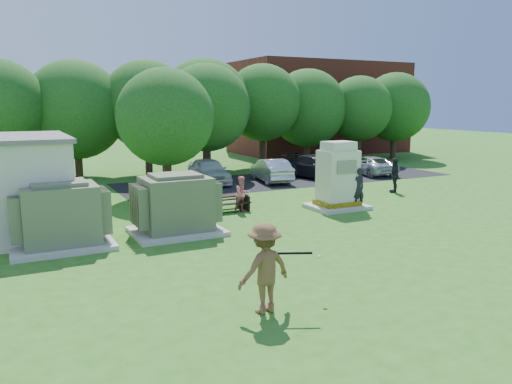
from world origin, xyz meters
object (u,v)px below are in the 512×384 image
transformer_left (61,217)px  person_by_generator (358,189)px  transformer_right (176,206)px  generator_cabinet (338,180)px  person_at_picnic (242,194)px  person_walking_right (395,175)px  car_silver_b (369,165)px  car_silver_a (271,170)px  car_dark (318,167)px  batter (264,268)px  car_white (209,171)px  picnic_table (229,201)px

transformer_left → person_by_generator: 11.74m
transformer_right → transformer_left: bearing=180.0°
generator_cabinet → person_at_picnic: size_ratio=1.92×
generator_cabinet → transformer_left: bearing=-175.3°
person_walking_right → car_silver_b: size_ratio=0.43×
generator_cabinet → car_silver_b: bearing=43.8°
car_silver_a → person_walking_right: bearing=132.5°
transformer_right → generator_cabinet: size_ratio=1.05×
car_dark → batter: bearing=-139.3°
transformer_left → car_dark: transformer_left is taller
person_by_generator → car_silver_a: size_ratio=0.44×
generator_cabinet → person_by_generator: generator_cabinet is taller
person_by_generator → car_white: (-3.07, 9.21, -0.17)m
car_silver_a → car_silver_b: size_ratio=0.97×
transformer_right → car_white: 10.80m
person_at_picnic → car_silver_a: person_at_picnic is taller
transformer_left → car_silver_a: 14.89m
picnic_table → car_silver_a: car_silver_a is taller
batter → car_silver_b: bearing=-143.9°
generator_cabinet → car_silver_a: 7.87m
batter → person_by_generator: batter is taller
picnic_table → car_white: 7.27m
person_by_generator → person_at_picnic: person_by_generator is taller
person_by_generator → person_walking_right: (4.18, 2.41, -0.00)m
person_walking_right → car_white: (-7.25, 6.81, -0.17)m
picnic_table → transformer_left: bearing=-159.2°
transformer_right → generator_cabinet: bearing=7.0°
picnic_table → transformer_right: bearing=-140.1°
person_by_generator → person_walking_right: person_by_generator is taller
transformer_left → transformer_right: size_ratio=1.00×
picnic_table → batter: bearing=-109.4°
person_at_picnic → person_walking_right: bearing=-6.1°
generator_cabinet → car_dark: generator_cabinet is taller
generator_cabinet → person_at_picnic: 4.09m
transformer_right → person_by_generator: transformer_right is taller
transformer_left → generator_cabinet: 11.11m
car_dark → car_white: bearing=157.7°
picnic_table → car_white: bearing=75.0°
picnic_table → person_walking_right: 9.15m
batter → car_dark: size_ratio=0.41×
transformer_left → car_white: bearing=47.9°
person_by_generator → car_dark: person_by_generator is taller
person_at_picnic → batter: bearing=-122.9°
car_silver_b → person_by_generator: bearing=54.4°
person_at_picnic → transformer_left: bearing=-173.9°
person_at_picnic → car_white: person_at_picnic is taller
person_walking_right → car_dark: bearing=-140.8°
transformer_left → person_by_generator: size_ratio=1.70×
transformer_right → car_dark: transformer_right is taller
transformer_right → picnic_table: 4.05m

